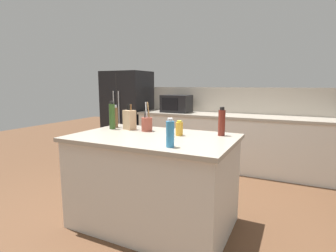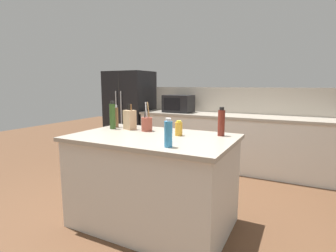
{
  "view_description": "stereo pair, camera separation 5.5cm",
  "coord_description": "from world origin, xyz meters",
  "px_view_note": "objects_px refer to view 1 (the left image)",
  "views": [
    {
      "loc": [
        1.27,
        -2.25,
        1.45
      ],
      "look_at": [
        0.0,
        0.35,
        0.99
      ],
      "focal_mm": 28.0,
      "sensor_mm": 36.0,
      "label": 1
    },
    {
      "loc": [
        1.32,
        -2.23,
        1.45
      ],
      "look_at": [
        0.0,
        0.35,
        0.99
      ],
      "focal_mm": 28.0,
      "sensor_mm": 36.0,
      "label": 2
    }
  ],
  "objects_px": {
    "olive_oil_bottle": "(112,116)",
    "dish_soap_bottle": "(170,134)",
    "utensil_crock": "(147,124)",
    "honey_jar": "(179,129)",
    "pepper_grinder": "(115,117)",
    "vinegar_bottle": "(222,122)",
    "microwave": "(176,104)",
    "refrigerator": "(128,113)",
    "knife_block": "(129,120)"
  },
  "relations": [
    {
      "from": "olive_oil_bottle",
      "to": "dish_soap_bottle",
      "type": "relative_size",
      "value": 1.34
    },
    {
      "from": "utensil_crock",
      "to": "olive_oil_bottle",
      "type": "relative_size",
      "value": 0.99
    },
    {
      "from": "honey_jar",
      "to": "pepper_grinder",
      "type": "height_order",
      "value": "pepper_grinder"
    },
    {
      "from": "honey_jar",
      "to": "pepper_grinder",
      "type": "distance_m",
      "value": 0.9
    },
    {
      "from": "honey_jar",
      "to": "vinegar_bottle",
      "type": "distance_m",
      "value": 0.43
    },
    {
      "from": "microwave",
      "to": "vinegar_bottle",
      "type": "height_order",
      "value": "microwave"
    },
    {
      "from": "honey_jar",
      "to": "vinegar_bottle",
      "type": "xyz_separation_m",
      "value": [
        0.38,
        0.18,
        0.07
      ]
    },
    {
      "from": "refrigerator",
      "to": "utensil_crock",
      "type": "xyz_separation_m",
      "value": [
        1.67,
        -2.04,
        0.17
      ]
    },
    {
      "from": "utensil_crock",
      "to": "knife_block",
      "type": "bearing_deg",
      "value": 177.8
    },
    {
      "from": "microwave",
      "to": "knife_block",
      "type": "height_order",
      "value": "microwave"
    },
    {
      "from": "utensil_crock",
      "to": "dish_soap_bottle",
      "type": "distance_m",
      "value": 0.79
    },
    {
      "from": "utensil_crock",
      "to": "vinegar_bottle",
      "type": "bearing_deg",
      "value": 7.68
    },
    {
      "from": "knife_block",
      "to": "dish_soap_bottle",
      "type": "distance_m",
      "value": 0.98
    },
    {
      "from": "vinegar_bottle",
      "to": "knife_block",
      "type": "bearing_deg",
      "value": -174.53
    },
    {
      "from": "dish_soap_bottle",
      "to": "honey_jar",
      "type": "bearing_deg",
      "value": 105.08
    },
    {
      "from": "dish_soap_bottle",
      "to": "honey_jar",
      "type": "relative_size",
      "value": 1.6
    },
    {
      "from": "microwave",
      "to": "knife_block",
      "type": "bearing_deg",
      "value": -81.35
    },
    {
      "from": "knife_block",
      "to": "olive_oil_bottle",
      "type": "bearing_deg",
      "value": -142.8
    },
    {
      "from": "utensil_crock",
      "to": "pepper_grinder",
      "type": "distance_m",
      "value": 0.47
    },
    {
      "from": "olive_oil_bottle",
      "to": "honey_jar",
      "type": "relative_size",
      "value": 2.15
    },
    {
      "from": "dish_soap_bottle",
      "to": "pepper_grinder",
      "type": "height_order",
      "value": "pepper_grinder"
    },
    {
      "from": "refrigerator",
      "to": "pepper_grinder",
      "type": "bearing_deg",
      "value": -58.78
    },
    {
      "from": "olive_oil_bottle",
      "to": "honey_jar",
      "type": "distance_m",
      "value": 0.86
    },
    {
      "from": "utensil_crock",
      "to": "honey_jar",
      "type": "bearing_deg",
      "value": -10.01
    },
    {
      "from": "knife_block",
      "to": "vinegar_bottle",
      "type": "relative_size",
      "value": 1.0
    },
    {
      "from": "microwave",
      "to": "honey_jar",
      "type": "distance_m",
      "value": 2.28
    },
    {
      "from": "microwave",
      "to": "dish_soap_bottle",
      "type": "bearing_deg",
      "value": -66.86
    },
    {
      "from": "refrigerator",
      "to": "utensil_crock",
      "type": "relative_size",
      "value": 5.35
    },
    {
      "from": "microwave",
      "to": "utensil_crock",
      "type": "height_order",
      "value": "utensil_crock"
    },
    {
      "from": "utensil_crock",
      "to": "olive_oil_bottle",
      "type": "bearing_deg",
      "value": -173.11
    },
    {
      "from": "olive_oil_bottle",
      "to": "honey_jar",
      "type": "bearing_deg",
      "value": -1.49
    },
    {
      "from": "refrigerator",
      "to": "knife_block",
      "type": "bearing_deg",
      "value": -54.75
    },
    {
      "from": "knife_block",
      "to": "utensil_crock",
      "type": "distance_m",
      "value": 0.24
    },
    {
      "from": "pepper_grinder",
      "to": "microwave",
      "type": "bearing_deg",
      "value": 92.07
    },
    {
      "from": "knife_block",
      "to": "utensil_crock",
      "type": "height_order",
      "value": "utensil_crock"
    },
    {
      "from": "refrigerator",
      "to": "utensil_crock",
      "type": "distance_m",
      "value": 2.64
    },
    {
      "from": "honey_jar",
      "to": "utensil_crock",
      "type": "bearing_deg",
      "value": 169.99
    },
    {
      "from": "knife_block",
      "to": "utensil_crock",
      "type": "bearing_deg",
      "value": 17.74
    },
    {
      "from": "refrigerator",
      "to": "honey_jar",
      "type": "bearing_deg",
      "value": -45.29
    },
    {
      "from": "dish_soap_bottle",
      "to": "olive_oil_bottle",
      "type": "bearing_deg",
      "value": 152.59
    },
    {
      "from": "honey_jar",
      "to": "dish_soap_bottle",
      "type": "bearing_deg",
      "value": -74.92
    },
    {
      "from": "knife_block",
      "to": "olive_oil_bottle",
      "type": "distance_m",
      "value": 0.21
    },
    {
      "from": "knife_block",
      "to": "pepper_grinder",
      "type": "bearing_deg",
      "value": -170.91
    },
    {
      "from": "knife_block",
      "to": "utensil_crock",
      "type": "xyz_separation_m",
      "value": [
        0.24,
        -0.01,
        -0.03
      ]
    },
    {
      "from": "microwave",
      "to": "vinegar_bottle",
      "type": "distance_m",
      "value": 2.31
    },
    {
      "from": "utensil_crock",
      "to": "microwave",
      "type": "bearing_deg",
      "value": 105.1
    },
    {
      "from": "knife_block",
      "to": "pepper_grinder",
      "type": "relative_size",
      "value": 1.09
    },
    {
      "from": "knife_block",
      "to": "olive_oil_bottle",
      "type": "relative_size",
      "value": 0.9
    },
    {
      "from": "refrigerator",
      "to": "honey_jar",
      "type": "xyz_separation_m",
      "value": [
        2.09,
        -2.11,
        0.15
      ]
    },
    {
      "from": "utensil_crock",
      "to": "vinegar_bottle",
      "type": "distance_m",
      "value": 0.81
    }
  ]
}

